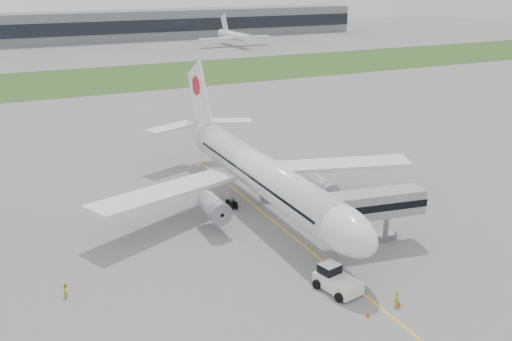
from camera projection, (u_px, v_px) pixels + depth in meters
name	position (u px, v px, depth m)	size (l,w,h in m)	color
ground	(275.00, 222.00, 75.81)	(600.00, 600.00, 0.00)	gray
apron_markings	(293.00, 237.00, 71.54)	(70.00, 70.00, 0.04)	yellow
grass_strip	(98.00, 79.00, 178.10)	(600.00, 50.00, 0.02)	#395821
terminal_building	(52.00, 28.00, 269.47)	(320.00, 22.30, 14.00)	slate
airliner	(259.00, 171.00, 78.11)	(48.13, 53.95, 17.88)	white
pushback_tug	(336.00, 279.00, 59.35)	(4.11, 5.35, 2.51)	white
jet_bridge	(361.00, 207.00, 67.62)	(15.19, 5.26, 6.93)	#9E9EA0
safety_cone_left	(368.00, 315.00, 54.77)	(0.38, 0.38, 0.53)	#E03E0B
safety_cone_right	(399.00, 304.00, 56.48)	(0.44, 0.44, 0.60)	#E03E0B
ground_crew_near	(396.00, 297.00, 56.46)	(0.67, 0.44, 1.84)	#9CD423
ground_crew_far	(66.00, 290.00, 58.04)	(0.78, 0.61, 1.61)	#F8F829
distant_aircraft_right	(235.00, 46.00, 260.49)	(34.56, 30.49, 13.21)	white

